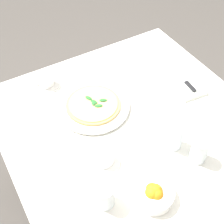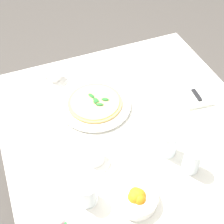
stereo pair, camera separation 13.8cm
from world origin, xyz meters
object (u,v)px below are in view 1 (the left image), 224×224
(water_glass_far_left, at_px, (174,137))
(water_glass_back_corner, at_px, (105,196))
(water_glass_far_right, at_px, (199,151))
(dinner_knife, at_px, (184,80))
(pizza_plate, at_px, (93,106))
(citrus_bowl, at_px, (153,193))
(coffee_cup_right_edge, at_px, (46,81))
(pizza, at_px, (93,104))
(coffee_cup_near_right, at_px, (104,158))
(napkin_folded, at_px, (184,83))

(water_glass_far_left, relative_size, water_glass_back_corner, 1.14)
(water_glass_far_right, bearing_deg, dinner_knife, -32.34)
(pizza_plate, height_order, citrus_bowl, citrus_bowl)
(water_glass_back_corner, bearing_deg, citrus_bowl, -114.33)
(dinner_knife, bearing_deg, coffee_cup_right_edge, 65.71)
(water_glass_back_corner, distance_m, citrus_bowl, 0.18)
(pizza_plate, distance_m, pizza, 0.01)
(coffee_cup_near_right, bearing_deg, coffee_cup_right_edge, 2.95)
(water_glass_back_corner, relative_size, napkin_folded, 0.43)
(coffee_cup_near_right, distance_m, water_glass_far_left, 0.29)
(pizza, relative_size, water_glass_far_left, 2.16)
(pizza, xyz_separation_m, water_glass_back_corner, (-0.43, 0.18, 0.02))
(coffee_cup_near_right, bearing_deg, water_glass_far_left, -103.49)
(water_glass_far_right, height_order, citrus_bowl, water_glass_far_right)
(pizza_plate, height_order, water_glass_far_right, water_glass_far_right)
(pizza, bearing_deg, dinner_knife, -99.99)
(water_glass_far_left, bearing_deg, dinner_knife, -46.13)
(coffee_cup_right_edge, height_order, water_glass_back_corner, water_glass_back_corner)
(coffee_cup_near_right, bearing_deg, water_glass_far_right, -117.40)
(water_glass_far_left, bearing_deg, napkin_folded, -46.40)
(pizza, distance_m, water_glass_back_corner, 0.47)
(water_glass_back_corner, xyz_separation_m, water_glass_far_right, (-0.02, -0.41, 0.01))
(pizza, distance_m, coffee_cup_right_edge, 0.28)
(water_glass_far_left, relative_size, citrus_bowl, 0.77)
(coffee_cup_right_edge, distance_m, dinner_knife, 0.68)
(pizza_plate, xyz_separation_m, pizza, (0.00, -0.00, 0.01))
(water_glass_back_corner, distance_m, napkin_folded, 0.73)
(pizza, bearing_deg, water_glass_back_corner, 157.05)
(pizza_plate, distance_m, water_glass_back_corner, 0.47)
(napkin_folded, bearing_deg, water_glass_far_left, 140.30)
(coffee_cup_right_edge, height_order, napkin_folded, coffee_cup_right_edge)
(pizza, bearing_deg, water_glass_far_right, -153.15)
(pizza_plate, distance_m, dinner_knife, 0.47)
(coffee_cup_right_edge, bearing_deg, dinner_knife, -119.52)
(pizza_plate, xyz_separation_m, napkin_folded, (-0.08, -0.46, -0.00))
(coffee_cup_right_edge, xyz_separation_m, water_glass_far_right, (-0.71, -0.36, 0.02))
(water_glass_far_right, xyz_separation_m, dinner_knife, (0.37, -0.24, -0.03))
(water_glass_back_corner, height_order, dinner_knife, water_glass_back_corner)
(pizza_plate, relative_size, water_glass_back_corner, 3.27)
(pizza, xyz_separation_m, napkin_folded, (-0.08, -0.46, -0.01))
(pizza, xyz_separation_m, dinner_knife, (-0.08, -0.46, -0.00))
(water_glass_far_left, height_order, water_glass_back_corner, water_glass_far_left)
(pizza, height_order, water_glass_back_corner, water_glass_back_corner)
(pizza, xyz_separation_m, water_glass_far_right, (-0.45, -0.23, 0.02))
(pizza_plate, xyz_separation_m, water_glass_far_right, (-0.45, -0.23, 0.04))
(dinner_knife, height_order, citrus_bowl, citrus_bowl)
(pizza, xyz_separation_m, coffee_cup_near_right, (-0.28, 0.10, 0.00))
(coffee_cup_right_edge, distance_m, water_glass_back_corner, 0.69)
(water_glass_far_right, height_order, napkin_folded, water_glass_far_right)
(pizza_plate, distance_m, water_glass_far_left, 0.40)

